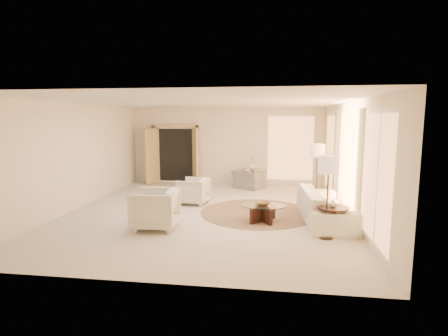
# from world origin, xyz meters

# --- Properties ---
(room) EXTENTS (7.04, 8.04, 2.83)m
(room) POSITION_xyz_m (0.00, 0.00, 1.40)
(room) COLOR beige
(room) RESTS_ON ground
(windows_right) EXTENTS (0.10, 6.40, 2.40)m
(windows_right) POSITION_xyz_m (3.45, 0.10, 1.35)
(windows_right) COLOR #FBAC64
(windows_right) RESTS_ON room
(window_back_corner) EXTENTS (1.70, 0.10, 2.40)m
(window_back_corner) POSITION_xyz_m (2.30, 3.95, 1.35)
(window_back_corner) COLOR #FBAC64
(window_back_corner) RESTS_ON room
(curtains_right) EXTENTS (0.06, 5.20, 2.60)m
(curtains_right) POSITION_xyz_m (3.40, 1.00, 1.30)
(curtains_right) COLOR tan
(curtains_right) RESTS_ON room
(french_doors) EXTENTS (1.95, 0.66, 2.16)m
(french_doors) POSITION_xyz_m (-1.90, 3.82, 1.07)
(french_doors) COLOR tan
(french_doors) RESTS_ON room
(area_rug) EXTENTS (3.50, 3.50, 0.01)m
(area_rug) POSITION_xyz_m (1.30, 0.10, 0.01)
(area_rug) COLOR #493322
(area_rug) RESTS_ON room
(sofa) EXTENTS (1.14, 2.58, 0.74)m
(sofa) POSITION_xyz_m (2.90, -0.43, 0.37)
(sofa) COLOR silver
(sofa) RESTS_ON room
(armchair_left) EXTENTS (0.83, 0.87, 0.80)m
(armchair_left) POSITION_xyz_m (-0.53, 0.84, 0.40)
(armchair_left) COLOR silver
(armchair_left) RESTS_ON room
(armchair_right) EXTENTS (0.93, 0.98, 0.96)m
(armchair_right) POSITION_xyz_m (-0.86, -1.49, 0.48)
(armchair_right) COLOR silver
(armchair_right) RESTS_ON room
(accent_chair) EXTENTS (1.13, 1.00, 0.83)m
(accent_chair) POSITION_xyz_m (0.88, 3.27, 0.42)
(accent_chair) COLOR gray
(accent_chair) RESTS_ON room
(coffee_table) EXTENTS (1.19, 1.19, 0.39)m
(coffee_table) POSITION_xyz_m (1.46, -0.67, 0.25)
(coffee_table) COLOR black
(coffee_table) RESTS_ON room
(end_table) EXTENTS (0.64, 0.64, 0.61)m
(end_table) POSITION_xyz_m (2.90, -1.47, 0.42)
(end_table) COLOR black
(end_table) RESTS_ON room
(side_table) EXTENTS (0.56, 0.56, 0.65)m
(side_table) POSITION_xyz_m (1.00, 3.40, 0.39)
(side_table) COLOR #2F2719
(side_table) RESTS_ON room
(floor_lamp_near) EXTENTS (0.41, 0.41, 1.71)m
(floor_lamp_near) POSITION_xyz_m (2.90, 1.24, 1.45)
(floor_lamp_near) COLOR #2F2719
(floor_lamp_near) RESTS_ON room
(floor_lamp_far) EXTENTS (0.41, 0.41, 1.67)m
(floor_lamp_far) POSITION_xyz_m (2.75, -1.65, 1.42)
(floor_lamp_far) COLOR #2F2719
(floor_lamp_far) RESTS_ON room
(bowl) EXTENTS (0.44, 0.44, 0.08)m
(bowl) POSITION_xyz_m (1.46, -0.67, 0.44)
(bowl) COLOR brown
(bowl) RESTS_ON coffee_table
(end_vase) EXTENTS (0.17, 0.17, 0.16)m
(end_vase) POSITION_xyz_m (2.90, -1.47, 0.69)
(end_vase) COLOR white
(end_vase) RESTS_ON end_table
(side_vase) EXTENTS (0.30, 0.30, 0.24)m
(side_vase) POSITION_xyz_m (1.00, 3.40, 0.76)
(side_vase) COLOR white
(side_vase) RESTS_ON side_table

